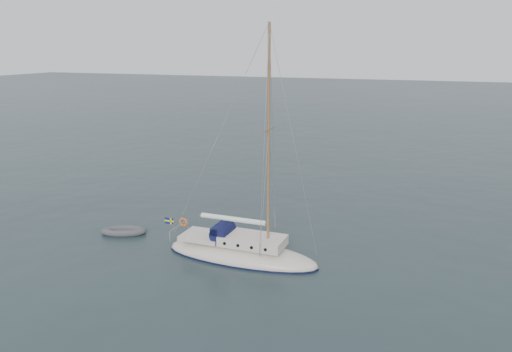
% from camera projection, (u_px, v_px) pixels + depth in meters
% --- Properties ---
extents(ground, '(300.00, 300.00, 0.00)m').
position_uv_depth(ground, '(260.00, 256.00, 26.63)').
color(ground, black).
rests_on(ground, ground).
extents(sailboat, '(8.79, 2.64, 12.51)m').
position_uv_depth(sailboat, '(241.00, 241.00, 26.13)').
color(sailboat, beige).
rests_on(sailboat, ground).
extents(dinghy, '(2.70, 1.22, 0.39)m').
position_uv_depth(dinghy, '(124.00, 231.00, 29.75)').
color(dinghy, '#47474B').
rests_on(dinghy, ground).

